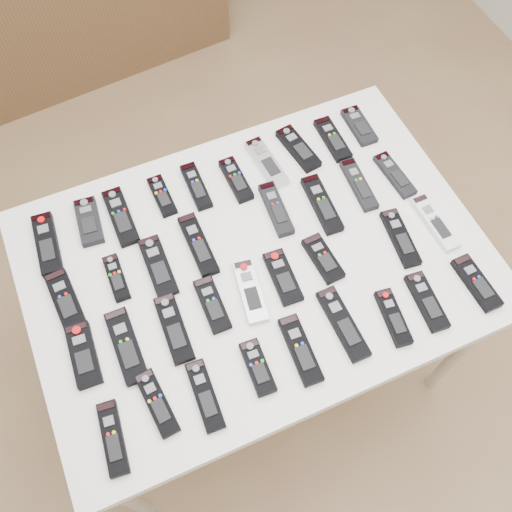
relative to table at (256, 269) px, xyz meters
name	(u,v)px	position (x,y,z in m)	size (l,w,h in m)	color
ground	(251,347)	(-0.01, 0.03, -0.72)	(4.00, 4.00, 0.00)	#875E45
table	(256,269)	(0.00, 0.00, 0.00)	(1.25, 0.88, 0.78)	white
sideboard	(47,1)	(-0.26, 1.81, -0.30)	(1.68, 0.38, 0.84)	#4E381F
remote_0	(47,244)	(-0.51, 0.27, 0.07)	(0.06, 0.20, 0.02)	black
remote_1	(89,222)	(-0.39, 0.30, 0.07)	(0.06, 0.15, 0.02)	black
remote_2	(121,217)	(-0.30, 0.28, 0.07)	(0.06, 0.19, 0.02)	black
remote_3	(162,196)	(-0.17, 0.30, 0.07)	(0.05, 0.14, 0.02)	black
remote_4	(196,186)	(-0.07, 0.29, 0.07)	(0.05, 0.16, 0.02)	black
remote_5	(236,180)	(0.05, 0.26, 0.07)	(0.05, 0.16, 0.02)	black
remote_6	(267,163)	(0.16, 0.28, 0.07)	(0.05, 0.19, 0.02)	#B7B7BC
remote_7	(298,149)	(0.27, 0.30, 0.07)	(0.05, 0.17, 0.02)	black
remote_8	(333,139)	(0.39, 0.29, 0.07)	(0.05, 0.17, 0.02)	black
remote_9	(359,126)	(0.49, 0.30, 0.07)	(0.06, 0.15, 0.02)	black
remote_10	(66,301)	(-0.51, 0.08, 0.07)	(0.06, 0.18, 0.02)	black
remote_11	(116,278)	(-0.37, 0.09, 0.07)	(0.04, 0.14, 0.02)	black
remote_12	(158,267)	(-0.25, 0.08, 0.07)	(0.06, 0.19, 0.02)	black
remote_13	(198,245)	(-0.13, 0.10, 0.07)	(0.05, 0.20, 0.02)	black
remote_14	(276,209)	(0.12, 0.12, 0.07)	(0.05, 0.18, 0.02)	black
remote_15	(322,204)	(0.24, 0.08, 0.07)	(0.05, 0.20, 0.02)	black
remote_16	(359,185)	(0.38, 0.10, 0.07)	(0.05, 0.18, 0.02)	black
remote_17	(395,175)	(0.49, 0.09, 0.07)	(0.05, 0.17, 0.02)	black
remote_18	(84,355)	(-0.51, -0.08, 0.07)	(0.06, 0.17, 0.02)	black
remote_19	(126,346)	(-0.40, -0.10, 0.07)	(0.06, 0.20, 0.02)	black
remote_20	(174,328)	(-0.28, -0.10, 0.07)	(0.06, 0.19, 0.02)	black
remote_21	(212,305)	(-0.16, -0.08, 0.07)	(0.05, 0.16, 0.02)	black
remote_22	(250,291)	(-0.05, -0.09, 0.07)	(0.05, 0.18, 0.02)	#B7B7BC
remote_23	(283,277)	(0.04, -0.08, 0.07)	(0.06, 0.16, 0.02)	black
remote_24	(323,259)	(0.17, -0.08, 0.07)	(0.06, 0.15, 0.02)	black
remote_25	(400,238)	(0.39, -0.10, 0.07)	(0.05, 0.18, 0.02)	black
remote_26	(435,223)	(0.51, -0.10, 0.07)	(0.05, 0.19, 0.02)	silver
remote_27	(113,438)	(-0.50, -0.31, 0.07)	(0.05, 0.17, 0.02)	black
remote_28	(157,403)	(-0.38, -0.27, 0.07)	(0.05, 0.17, 0.02)	black
remote_29	(205,395)	(-0.27, -0.30, 0.07)	(0.05, 0.18, 0.02)	black
remote_30	(258,367)	(-0.12, -0.29, 0.07)	(0.05, 0.14, 0.02)	black
remote_31	(300,350)	(0.00, -0.29, 0.07)	(0.05, 0.18, 0.02)	black
remote_32	(343,324)	(0.13, -0.27, 0.07)	(0.05, 0.21, 0.02)	black
remote_33	(393,318)	(0.25, -0.31, 0.07)	(0.04, 0.16, 0.02)	black
remote_34	(427,301)	(0.36, -0.30, 0.07)	(0.05, 0.17, 0.02)	black
remote_35	(476,283)	(0.51, -0.31, 0.07)	(0.05, 0.17, 0.02)	black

